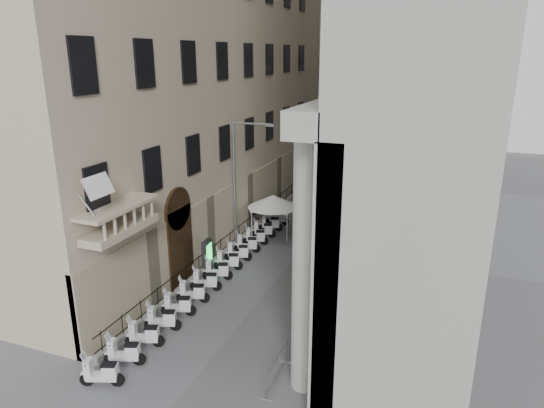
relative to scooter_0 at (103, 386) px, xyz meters
The scene contains 31 objects.
far_building 47.46m from the scooter_0, 85.99° to the left, with size 22.00×10.00×30.00m, color #ADAAA3.
iron_fence 14.97m from the scooter_0, 94.41° to the left, with size 0.30×28.00×1.40m, color black, non-canonical shape.
blue_awning 24.06m from the scooter_0, 72.33° to the left, with size 1.60×3.00×3.00m, color navy, non-canonical shape.
flag 2.10m from the scooter_0, 113.86° to the left, with size 1.00×1.40×8.20m, color #9E0C11, non-canonical shape.
scooter_0 is the anchor object (origin of this frame).
scooter_1 1.42m from the scooter_0, 90.00° to the left, with size 0.56×1.40×1.50m, color silver, non-canonical shape.
scooter_2 2.84m from the scooter_0, 90.00° to the left, with size 0.56×1.40×1.50m, color silver, non-canonical shape.
scooter_3 4.26m from the scooter_0, 90.00° to the left, with size 0.56×1.40×1.50m, color silver, non-canonical shape.
scooter_4 5.68m from the scooter_0, 90.00° to the left, with size 0.56×1.40×1.50m, color silver, non-canonical shape.
scooter_5 7.10m from the scooter_0, 90.00° to the left, with size 0.56×1.40×1.50m, color silver, non-canonical shape.
scooter_6 8.52m from the scooter_0, 90.00° to the left, with size 0.56×1.40×1.50m, color silver, non-canonical shape.
scooter_7 9.94m from the scooter_0, 90.00° to the left, with size 0.56×1.40×1.50m, color silver, non-canonical shape.
scooter_8 11.36m from the scooter_0, 90.00° to the left, with size 0.56×1.40×1.50m, color silver, non-canonical shape.
scooter_9 12.78m from the scooter_0, 90.00° to the left, with size 0.56×1.40×1.50m, color silver, non-canonical shape.
scooter_10 14.20m from the scooter_0, 90.00° to the left, with size 0.56×1.40×1.50m, color silver, non-canonical shape.
scooter_11 15.62m from the scooter_0, 90.00° to the left, with size 0.56×1.40×1.50m, color silver, non-canonical shape.
scooter_12 17.04m from the scooter_0, 90.00° to the left, with size 0.56×1.40×1.50m, color silver, non-canonical shape.
scooter_13 18.46m from the scooter_0, 90.00° to the left, with size 0.56×1.40×1.50m, color silver, non-canonical shape.
scooter_14 19.88m from the scooter_0, 90.00° to the left, with size 0.56×1.40×1.50m, color silver, non-canonical shape.
barrier_0 6.80m from the scooter_0, 23.09° to the left, with size 0.60×2.40×1.10m, color #9D9FA4, non-canonical shape.
barrier_1 8.12m from the scooter_0, 39.55° to the left, with size 0.60×2.40×1.10m, color #9D9FA4, non-canonical shape.
barrier_2 9.90m from the scooter_0, 50.78° to the left, with size 0.60×2.40×1.10m, color #9D9FA4, non-canonical shape.
barrier_3 11.94m from the scooter_0, 58.39° to the left, with size 0.60×2.40×1.10m, color #9D9FA4, non-canonical shape.
barrier_4 14.13m from the scooter_0, 63.71° to the left, with size 0.60×2.40×1.10m, color #9D9FA4, non-canonical shape.
barrier_5 16.41m from the scooter_0, 67.58° to the left, with size 0.60×2.40×1.10m, color #9D9FA4, non-canonical shape.
security_tent 18.01m from the scooter_0, 88.27° to the left, with size 3.57×3.57×2.90m.
street_lamp 15.54m from the scooter_0, 92.79° to the left, with size 2.73×0.44×8.39m.
info_kiosk 10.75m from the scooter_0, 95.59° to the left, with size 0.39×0.97×2.01m.
pedestrian_a 23.12m from the scooter_0, 85.20° to the left, with size 0.74×0.48×2.02m, color #0C1033.
pedestrian_b 33.35m from the scooter_0, 79.62° to the left, with size 0.77×0.60×1.59m, color black.
pedestrian_c 30.23m from the scooter_0, 82.52° to the left, with size 0.88×0.57×1.81m, color black.
Camera 1 is at (8.71, -9.54, 12.49)m, focal length 32.00 mm.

